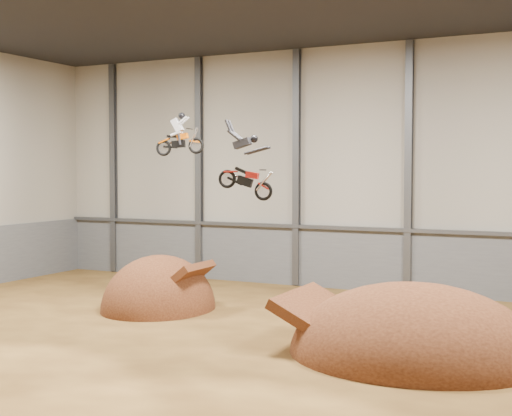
{
  "coord_description": "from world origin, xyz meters",
  "views": [
    {
      "loc": [
        12.96,
        -24.06,
        6.84
      ],
      "look_at": [
        -0.73,
        4.0,
        5.2
      ],
      "focal_mm": 50.0,
      "sensor_mm": 36.0,
      "label": 1
    }
  ],
  "objects_px": {
    "fmx_rider_a": "(180,132)",
    "fmx_rider_b": "(243,160)",
    "takeoff_ramp": "(159,309)",
    "landing_ramp": "(414,356)"
  },
  "relations": [
    {
      "from": "takeoff_ramp",
      "to": "fmx_rider_a",
      "type": "height_order",
      "value": "fmx_rider_a"
    },
    {
      "from": "takeoff_ramp",
      "to": "landing_ramp",
      "type": "bearing_deg",
      "value": -13.83
    },
    {
      "from": "landing_ramp",
      "to": "fmx_rider_a",
      "type": "height_order",
      "value": "fmx_rider_a"
    },
    {
      "from": "takeoff_ramp",
      "to": "landing_ramp",
      "type": "distance_m",
      "value": 13.85
    },
    {
      "from": "takeoff_ramp",
      "to": "fmx_rider_b",
      "type": "distance_m",
      "value": 10.13
    },
    {
      "from": "landing_ramp",
      "to": "fmx_rider_a",
      "type": "distance_m",
      "value": 15.07
    },
    {
      "from": "fmx_rider_a",
      "to": "fmx_rider_b",
      "type": "height_order",
      "value": "fmx_rider_a"
    },
    {
      "from": "takeoff_ramp",
      "to": "fmx_rider_b",
      "type": "height_order",
      "value": "fmx_rider_b"
    },
    {
      "from": "takeoff_ramp",
      "to": "landing_ramp",
      "type": "height_order",
      "value": "landing_ramp"
    },
    {
      "from": "fmx_rider_a",
      "to": "fmx_rider_b",
      "type": "bearing_deg",
      "value": -42.04
    }
  ]
}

